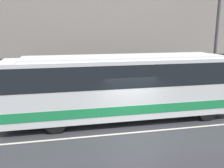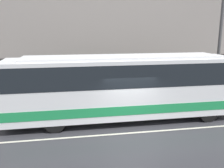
{
  "view_description": "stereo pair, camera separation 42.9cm",
  "coord_description": "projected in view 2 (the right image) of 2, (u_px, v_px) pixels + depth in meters",
  "views": [
    {
      "loc": [
        -3.28,
        -10.37,
        4.77
      ],
      "look_at": [
        -0.64,
        1.82,
        1.95
      ],
      "focal_mm": 40.0,
      "sensor_mm": 36.0,
      "label": 1
    },
    {
      "loc": [
        -2.86,
        -10.45,
        4.77
      ],
      "look_at": [
        -0.64,
        1.82,
        1.95
      ],
      "focal_mm": 40.0,
      "sensor_mm": 36.0,
      "label": 2
    }
  ],
  "objects": [
    {
      "name": "sidewalk",
      "position": [
        112.0,
        99.0,
        16.78
      ],
      "size": [
        60.0,
        2.88,
        0.16
      ],
      "color": "#A09E99",
      "rests_on": "ground_plane"
    },
    {
      "name": "building_facade",
      "position": [
        108.0,
        15.0,
        17.08
      ],
      "size": [
        60.0,
        0.35,
        11.59
      ],
      "color": "gray",
      "rests_on": "ground_plane"
    },
    {
      "name": "utility_pole_near",
      "position": [
        219.0,
        45.0,
        16.2
      ],
      "size": [
        0.2,
        0.2,
        7.09
      ],
      "color": "#4C4C4F",
      "rests_on": "sidewalk"
    },
    {
      "name": "lane_stripe",
      "position": [
        133.0,
        133.0,
        11.58
      ],
      "size": [
        54.0,
        0.14,
        0.01
      ],
      "color": "beige",
      "rests_on": "ground_plane"
    },
    {
      "name": "ground_plane",
      "position": [
        133.0,
        133.0,
        11.58
      ],
      "size": [
        60.0,
        60.0,
        0.0
      ],
      "primitive_type": "plane",
      "color": "#333338"
    },
    {
      "name": "transit_bus",
      "position": [
        123.0,
        84.0,
        12.89
      ],
      "size": [
        11.76,
        2.53,
        3.39
      ],
      "color": "white",
      "rests_on": "ground_plane"
    }
  ]
}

